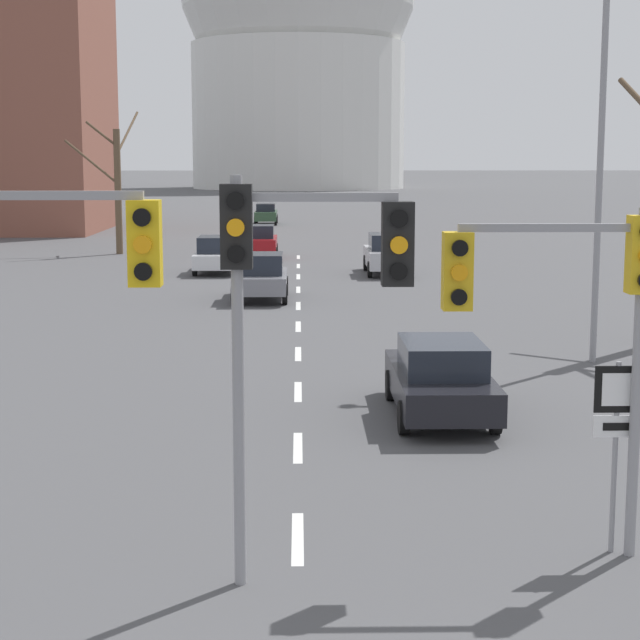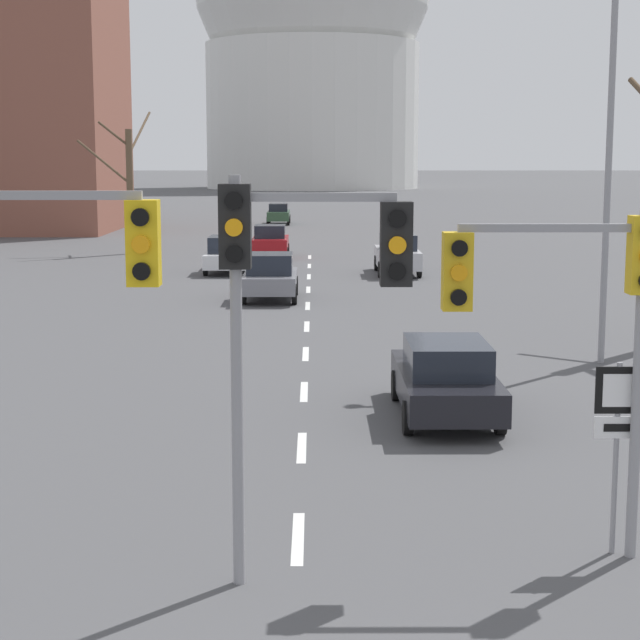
# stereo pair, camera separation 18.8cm
# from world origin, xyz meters

# --- Properties ---
(lane_stripe_1) EXTENTS (0.16, 2.00, 0.01)m
(lane_stripe_1) POSITION_xyz_m (0.00, 6.89, 0.00)
(lane_stripe_1) COLOR silver
(lane_stripe_1) RESTS_ON ground_plane
(lane_stripe_2) EXTENTS (0.16, 2.00, 0.01)m
(lane_stripe_2) POSITION_xyz_m (0.00, 11.39, 0.00)
(lane_stripe_2) COLOR silver
(lane_stripe_2) RESTS_ON ground_plane
(lane_stripe_3) EXTENTS (0.16, 2.00, 0.01)m
(lane_stripe_3) POSITION_xyz_m (0.00, 15.89, 0.00)
(lane_stripe_3) COLOR silver
(lane_stripe_3) RESTS_ON ground_plane
(lane_stripe_4) EXTENTS (0.16, 2.00, 0.01)m
(lane_stripe_4) POSITION_xyz_m (0.00, 20.39, 0.00)
(lane_stripe_4) COLOR silver
(lane_stripe_4) RESTS_ON ground_plane
(lane_stripe_5) EXTENTS (0.16, 2.00, 0.01)m
(lane_stripe_5) POSITION_xyz_m (0.00, 24.89, 0.00)
(lane_stripe_5) COLOR silver
(lane_stripe_5) RESTS_ON ground_plane
(lane_stripe_6) EXTENTS (0.16, 2.00, 0.01)m
(lane_stripe_6) POSITION_xyz_m (0.00, 29.39, 0.00)
(lane_stripe_6) COLOR silver
(lane_stripe_6) RESTS_ON ground_plane
(lane_stripe_7) EXTENTS (0.16, 2.00, 0.01)m
(lane_stripe_7) POSITION_xyz_m (0.00, 33.89, 0.00)
(lane_stripe_7) COLOR silver
(lane_stripe_7) RESTS_ON ground_plane
(lane_stripe_8) EXTENTS (0.16, 2.00, 0.01)m
(lane_stripe_8) POSITION_xyz_m (0.00, 38.39, 0.00)
(lane_stripe_8) COLOR silver
(lane_stripe_8) RESTS_ON ground_plane
(lane_stripe_9) EXTENTS (0.16, 2.00, 0.01)m
(lane_stripe_9) POSITION_xyz_m (0.00, 42.89, 0.00)
(lane_stripe_9) COLOR silver
(lane_stripe_9) RESTS_ON ground_plane
(lane_stripe_10) EXTENTS (0.16, 2.00, 0.01)m
(lane_stripe_10) POSITION_xyz_m (0.00, 47.39, 0.00)
(lane_stripe_10) COLOR silver
(lane_stripe_10) RESTS_ON ground_plane
(traffic_signal_near_right) EXTENTS (2.64, 0.34, 4.44)m
(traffic_signal_near_right) POSITION_xyz_m (3.42, 6.20, 3.37)
(traffic_signal_near_right) COLOR gray
(traffic_signal_near_right) RESTS_ON ground_plane
(traffic_signal_centre_tall) EXTENTS (2.19, 0.34, 4.84)m
(traffic_signal_centre_tall) POSITION_xyz_m (-0.03, 5.37, 3.67)
(traffic_signal_centre_tall) COLOR gray
(traffic_signal_centre_tall) RESTS_ON ground_plane
(traffic_signal_near_left) EXTENTS (2.37, 0.34, 4.87)m
(traffic_signal_near_left) POSITION_xyz_m (-2.99, 5.12, 3.70)
(traffic_signal_near_left) COLOR gray
(traffic_signal_near_left) RESTS_ON ground_plane
(route_sign_post) EXTENTS (0.60, 0.08, 2.49)m
(route_sign_post) POSITION_xyz_m (4.05, 6.31, 1.70)
(route_sign_post) COLOR gray
(route_sign_post) RESTS_ON ground_plane
(street_lamp_right) EXTENTS (1.93, 0.36, 9.36)m
(street_lamp_right) POSITION_xyz_m (7.02, 19.16, 5.62)
(street_lamp_right) COLOR gray
(street_lamp_right) RESTS_ON ground_plane
(sedan_near_left) EXTENTS (1.70, 4.59, 1.58)m
(sedan_near_left) POSITION_xyz_m (-2.45, 74.20, 0.81)
(sedan_near_left) COLOR #2D4C33
(sedan_near_left) RESTS_ON ground_plane
(sedan_near_right) EXTENTS (1.83, 3.86, 1.68)m
(sedan_near_right) POSITION_xyz_m (-1.97, 46.80, 0.84)
(sedan_near_right) COLOR maroon
(sedan_near_right) RESTS_ON ground_plane
(sedan_mid_centre) EXTENTS (1.82, 4.57, 1.77)m
(sedan_mid_centre) POSITION_xyz_m (3.84, 39.36, 0.89)
(sedan_mid_centre) COLOR #B7B7BC
(sedan_mid_centre) RESTS_ON ground_plane
(sedan_far_left) EXTENTS (1.87, 4.53, 1.53)m
(sedan_far_left) POSITION_xyz_m (2.78, 13.60, 0.78)
(sedan_far_left) COLOR black
(sedan_far_left) RESTS_ON ground_plane
(sedan_far_right) EXTENTS (1.90, 4.29, 1.61)m
(sedan_far_right) POSITION_xyz_m (-3.57, 40.06, 0.80)
(sedan_far_right) COLOR silver
(sedan_far_right) RESTS_ON ground_plane
(sedan_distant_centre) EXTENTS (1.94, 4.02, 1.67)m
(sedan_distant_centre) POSITION_xyz_m (-1.34, 30.98, 0.84)
(sedan_distant_centre) COLOR slate
(sedan_distant_centre) RESTS_ON ground_plane
(bare_tree_left_near) EXTENTS (3.52, 3.69, 7.49)m
(bare_tree_left_near) POSITION_xyz_m (-9.47, 49.48, 3.60)
(bare_tree_left_near) COLOR brown
(bare_tree_left_near) RESTS_ON ground_plane
(capitol_dome) EXTENTS (38.41, 38.41, 54.25)m
(capitol_dome) POSITION_xyz_m (0.00, 170.15, 26.42)
(capitol_dome) COLOR silver
(capitol_dome) RESTS_ON ground_plane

